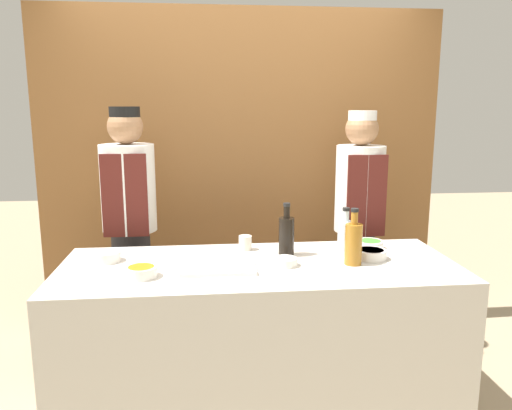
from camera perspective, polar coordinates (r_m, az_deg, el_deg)
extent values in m
cube|color=brown|center=(3.75, -1.72, 3.32)|extent=(2.91, 0.18, 2.40)
cube|color=beige|center=(2.77, 0.35, -15.79)|extent=(2.05, 0.80, 0.91)
cylinder|color=white|center=(2.74, 13.04, -5.50)|extent=(0.16, 0.16, 0.05)
cylinder|color=#703384|center=(2.74, 13.06, -5.14)|extent=(0.13, 0.13, 0.02)
cylinder|color=white|center=(2.75, -16.70, -5.66)|extent=(0.14, 0.14, 0.05)
cylinder|color=silver|center=(2.74, -16.73, -5.30)|extent=(0.12, 0.12, 0.02)
cylinder|color=white|center=(2.94, 12.88, -4.43)|extent=(0.15, 0.15, 0.05)
cylinder|color=green|center=(2.93, 12.89, -4.13)|extent=(0.13, 0.13, 0.01)
cylinder|color=white|center=(2.46, -12.97, -7.46)|extent=(0.15, 0.15, 0.05)
cylinder|color=orange|center=(2.45, -12.99, -7.05)|extent=(0.12, 0.12, 0.02)
cylinder|color=white|center=(2.57, 3.35, -6.49)|extent=(0.12, 0.12, 0.04)
cylinder|color=red|center=(2.56, 3.35, -6.18)|extent=(0.10, 0.10, 0.01)
cube|color=white|center=(2.51, -4.40, -7.18)|extent=(0.37, 0.23, 0.02)
cylinder|color=silver|center=(2.73, 10.15, -3.88)|extent=(0.08, 0.08, 0.20)
cylinder|color=silver|center=(2.70, 10.24, -1.26)|extent=(0.03, 0.03, 0.06)
cylinder|color=black|center=(2.69, 10.27, -0.47)|extent=(0.04, 0.04, 0.02)
cylinder|color=black|center=(2.72, 3.49, -3.63)|extent=(0.08, 0.08, 0.21)
cylinder|color=black|center=(2.69, 3.53, -0.81)|extent=(0.03, 0.03, 0.06)
cylinder|color=black|center=(2.68, 3.54, 0.04)|extent=(0.04, 0.04, 0.02)
cylinder|color=#9E661E|center=(2.61, 11.08, -4.43)|extent=(0.09, 0.09, 0.21)
cylinder|color=#9E661E|center=(2.58, 11.19, -1.47)|extent=(0.04, 0.04, 0.06)
cylinder|color=black|center=(2.57, 11.22, -0.58)|extent=(0.04, 0.04, 0.02)
cylinder|color=silver|center=(2.83, -1.24, -4.34)|extent=(0.07, 0.07, 0.08)
cylinder|color=#28282D|center=(3.47, -13.79, -10.26)|extent=(0.25, 0.25, 0.93)
cylinder|color=white|center=(3.28, -14.39, 1.90)|extent=(0.34, 0.34, 0.55)
cube|color=#561E19|center=(3.12, -14.80, 1.02)|extent=(0.27, 0.02, 0.51)
sphere|color=#9E704C|center=(3.24, -14.72, 8.68)|extent=(0.22, 0.22, 0.22)
cylinder|color=black|center=(3.24, -14.79, 10.15)|extent=(0.19, 0.19, 0.08)
cylinder|color=#28282D|center=(3.59, 11.29, -9.75)|extent=(0.23, 0.23, 0.89)
cylinder|color=white|center=(3.40, 11.75, 1.83)|extent=(0.32, 0.32, 0.58)
cube|color=#561E19|center=(3.26, 12.54, 0.99)|extent=(0.26, 0.02, 0.53)
sphere|color=#9E704C|center=(3.36, 12.02, 8.49)|extent=(0.22, 0.22, 0.22)
cylinder|color=white|center=(3.36, 12.08, 9.87)|extent=(0.18, 0.18, 0.08)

